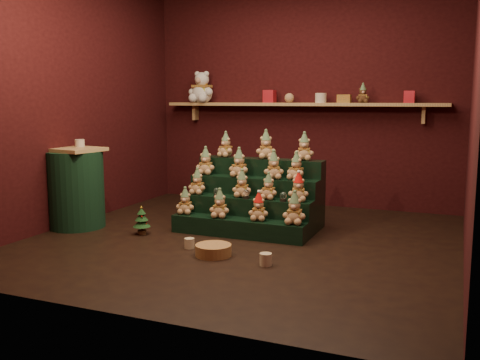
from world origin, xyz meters
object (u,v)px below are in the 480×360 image
at_px(snow_globe_c, 283,197).
at_px(mini_christmas_tree, 142,220).
at_px(snow_globe_b, 246,194).
at_px(riser_tier_front, 238,228).
at_px(snow_globe_a, 217,192).
at_px(brown_bear, 363,93).
at_px(white_bear, 202,83).
at_px(side_table, 76,188).
at_px(mug_left, 189,243).
at_px(wicker_basket, 213,250).
at_px(mug_right, 266,259).

distance_m(snow_globe_c, mini_christmas_tree, 1.46).
relative_size(snow_globe_b, snow_globe_c, 0.99).
height_order(riser_tier_front, snow_globe_a, snow_globe_a).
bearing_deg(snow_globe_c, brown_bear, 73.15).
height_order(riser_tier_front, mini_christmas_tree, mini_christmas_tree).
distance_m(mini_christmas_tree, white_bear, 2.50).
xyz_separation_m(side_table, brown_bear, (2.66, 2.02, 1.01)).
bearing_deg(side_table, white_bear, 84.54).
distance_m(snow_globe_c, brown_bear, 1.93).
relative_size(riser_tier_front, side_table, 1.63).
height_order(side_table, mug_left, side_table).
bearing_deg(mini_christmas_tree, snow_globe_c, 18.60).
bearing_deg(mug_left, riser_tier_front, 66.35).
distance_m(white_bear, brown_bear, 2.15).
xyz_separation_m(snow_globe_b, wicker_basket, (0.03, -0.86, -0.36)).
xyz_separation_m(mug_left, mug_right, (0.83, -0.22, 0.00)).
bearing_deg(mug_left, brown_bear, 63.54).
bearing_deg(mug_right, brown_bear, 82.81).
relative_size(snow_globe_a, mini_christmas_tree, 0.30).
xyz_separation_m(mug_right, brown_bear, (0.32, 2.52, 1.38)).
relative_size(mug_left, white_bear, 0.18).
bearing_deg(brown_bear, snow_globe_a, -145.31).
distance_m(snow_globe_b, mini_christmas_tree, 1.10).
xyz_separation_m(side_table, mug_right, (2.34, -0.50, -0.37)).
bearing_deg(white_bear, side_table, -96.35).
distance_m(snow_globe_b, mug_left, 0.86).
height_order(snow_globe_a, side_table, side_table).
xyz_separation_m(white_bear, brown_bear, (2.15, -0.00, -0.15)).
relative_size(mug_right, wicker_basket, 0.32).
distance_m(snow_globe_a, white_bear, 2.18).
height_order(snow_globe_a, snow_globe_c, snow_globe_c).
bearing_deg(snow_globe_b, snow_globe_c, 0.00).
bearing_deg(mug_right, mug_left, 165.31).
height_order(riser_tier_front, wicker_basket, riser_tier_front).
relative_size(side_table, mug_right, 8.35).
height_order(side_table, white_bear, white_bear).
distance_m(snow_globe_c, mug_left, 1.05).
relative_size(wicker_basket, brown_bear, 1.41).
bearing_deg(mug_right, snow_globe_a, 133.10).
bearing_deg(snow_globe_c, mug_left, -132.56).
bearing_deg(mini_christmas_tree, wicker_basket, -21.96).
bearing_deg(riser_tier_front, mug_right, -53.63).
height_order(mug_left, wicker_basket, wicker_basket).
distance_m(snow_globe_c, white_bear, 2.58).
distance_m(mug_left, mug_right, 0.85).
bearing_deg(wicker_basket, mug_right, -9.46).
relative_size(snow_globe_a, side_table, 0.11).
xyz_separation_m(snow_globe_a, mini_christmas_tree, (-0.63, -0.46, -0.26)).
bearing_deg(mug_left, wicker_basket, -22.98).
xyz_separation_m(side_table, mug_left, (1.51, -0.28, -0.38)).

